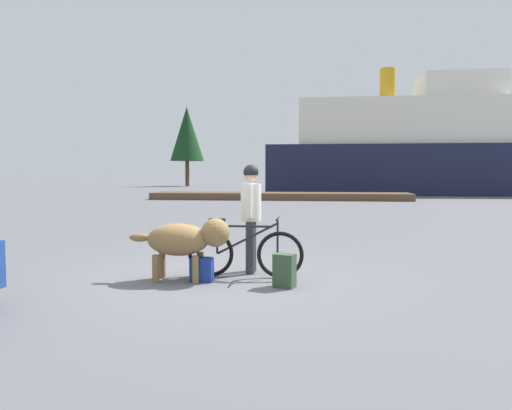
{
  "coord_description": "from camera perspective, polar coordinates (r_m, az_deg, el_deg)",
  "views": [
    {
      "loc": [
        1.37,
        -6.99,
        1.57
      ],
      "look_at": [
        0.37,
        1.49,
        0.99
      ],
      "focal_mm": 33.9,
      "sensor_mm": 36.0,
      "label": 1
    }
  ],
  "objects": [
    {
      "name": "dog",
      "position": [
        7.06,
        -8.31,
        -4.04
      ],
      "size": [
        1.49,
        0.55,
        0.92
      ],
      "color": "olive",
      "rests_on": "ground_plane"
    },
    {
      "name": "person_cyclist",
      "position": [
        7.54,
        -0.6,
        -0.36
      ],
      "size": [
        0.32,
        0.53,
        1.69
      ],
      "color": "#333338",
      "rests_on": "ground_plane"
    },
    {
      "name": "dock_pier",
      "position": [
        28.1,
        2.8,
        1.06
      ],
      "size": [
        14.86,
        2.48,
        0.4
      ],
      "primitive_type": "cube",
      "color": "brown",
      "rests_on": "ground_plane"
    },
    {
      "name": "handbag_pannier",
      "position": [
        7.05,
        -6.42,
        -7.58
      ],
      "size": [
        0.33,
        0.19,
        0.35
      ],
      "primitive_type": "cube",
      "rotation": [
        0.0,
        0.0,
        -0.04
      ],
      "color": "navy",
      "rests_on": "ground_plane"
    },
    {
      "name": "bicycle",
      "position": [
        7.26,
        -1.41,
        -5.58
      ],
      "size": [
        1.75,
        0.44,
        0.9
      ],
      "color": "black",
      "rests_on": "ground_plane"
    },
    {
      "name": "ground_plane",
      "position": [
        7.3,
        -4.3,
        -8.59
      ],
      "size": [
        160.0,
        160.0,
        0.0
      ],
      "primitive_type": "plane",
      "color": "slate"
    },
    {
      "name": "backpack",
      "position": [
        6.68,
        3.38,
        -7.74
      ],
      "size": [
        0.33,
        0.28,
        0.46
      ],
      "primitive_type": "cube",
      "rotation": [
        0.0,
        0.0,
        -0.32
      ],
      "color": "#334C33",
      "rests_on": "ground_plane"
    },
    {
      "name": "pine_tree_far_right",
      "position": [
        59.88,
        24.17,
        7.91
      ],
      "size": [
        3.77,
        3.77,
        9.76
      ],
      "color": "#4C331E",
      "rests_on": "ground_plane"
    },
    {
      "name": "pine_tree_center",
      "position": [
        54.01,
        7.83,
        8.17
      ],
      "size": [
        4.06,
        4.06,
        9.17
      ],
      "color": "#4C331E",
      "rests_on": "ground_plane"
    },
    {
      "name": "pine_tree_far_left",
      "position": [
        56.1,
        -8.15,
        8.28
      ],
      "size": [
        3.83,
        3.83,
        9.02
      ],
      "color": "#4C331E",
      "rests_on": "ground_plane"
    },
    {
      "name": "ferry_boat",
      "position": [
        37.33,
        19.4,
        6.19
      ],
      "size": [
        22.53,
        7.01,
        9.09
      ],
      "color": "#191E38",
      "rests_on": "ground_plane"
    }
  ]
}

